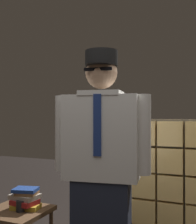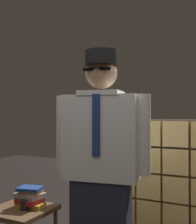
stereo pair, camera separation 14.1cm
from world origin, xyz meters
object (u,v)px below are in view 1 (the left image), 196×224
Objects in this scene: standing_person at (101,169)px; coffee_mug at (21,206)px; side_table at (17,217)px; book_stack at (25,199)px.

standing_person is 14.56× the size of coffee_mug.
standing_person is 3.53× the size of side_table.
coffee_mug is (0.06, -0.02, 0.12)m from side_table.
coffee_mug is (-0.80, 0.08, -0.39)m from standing_person.
book_stack is (0.05, 0.06, 0.16)m from side_table.
coffee_mug is at bearing -80.92° from book_stack.
side_table is 0.13m from coffee_mug.
book_stack reaches higher than coffee_mug.
book_stack reaches higher than side_table.
side_table is at bearing 164.05° from standing_person.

